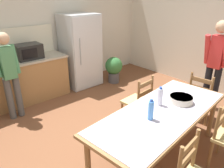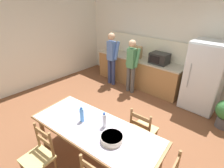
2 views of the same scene
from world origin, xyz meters
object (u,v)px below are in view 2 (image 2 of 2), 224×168
bottle_off_centre (104,120)px  paper_bag (138,52)px  serving_bowl (112,138)px  chair_side_far_right (143,130)px  refrigerator (204,77)px  person_at_counter (131,64)px  bottle_near_centre (82,115)px  person_at_sink (112,56)px  microwave (159,58)px  dining_table (95,131)px  chair_side_near_left (39,157)px

bottle_off_centre → paper_bag: bearing=115.8°
serving_bowl → chair_side_far_right: 0.88m
refrigerator → person_at_counter: bearing=-164.6°
refrigerator → person_at_counter: 1.89m
bottle_near_centre → person_at_sink: size_ratio=0.16×
serving_bowl → microwave: bearing=107.3°
bottle_off_centre → person_at_counter: person_at_counter is taller
microwave → person_at_sink: (-1.37, -0.50, -0.12)m
microwave → chair_side_far_right: (0.95, -2.18, -0.62)m
microwave → person_at_counter: (-0.58, -0.52, -0.17)m
serving_bowl → chair_side_far_right: size_ratio=0.35×
dining_table → chair_side_near_left: 0.91m
paper_bag → dining_table: size_ratio=0.16×
refrigerator → microwave: size_ratio=3.45×
dining_table → bottle_near_centre: bearing=-174.0°
person_at_counter → chair_side_near_left: bearing=-167.8°
paper_bag → person_at_sink: bearing=-142.0°
dining_table → bottle_off_centre: size_ratio=8.46×
person_at_sink → paper_bag: bearing=-52.0°
bottle_off_centre → person_at_counter: size_ratio=0.17×
chair_side_far_right → chair_side_near_left: same height
chair_side_near_left → person_at_sink: size_ratio=0.55×
microwave → bottle_near_centre: bearing=-85.0°
chair_side_far_right → dining_table: bearing=57.6°
microwave → dining_table: microwave is taller
chair_side_far_right → serving_bowl: bearing=84.0°
person_at_counter → serving_bowl: bearing=-148.6°
bottle_off_centre → chair_side_far_right: bearing=64.2°
chair_side_near_left → person_at_sink: bearing=108.3°
refrigerator → person_at_counter: (-1.82, -0.50, 0.03)m
microwave → person_at_counter: bearing=-138.0°
bottle_off_centre → chair_side_near_left: bearing=-119.9°
chair_side_near_left → person_at_sink: (-1.48, 3.24, 0.49)m
refrigerator → bottle_off_centre: 2.89m
paper_bag → dining_table: paper_bag is taller
dining_table → bottle_near_centre: bottle_near_centre is taller
dining_table → bottle_near_centre: (-0.27, -0.03, 0.20)m
refrigerator → bottle_near_centre: size_ratio=6.39×
person_at_sink → person_at_counter: (0.79, -0.02, -0.05)m
bottle_off_centre → person_at_sink: size_ratio=0.16×
microwave → person_at_counter: person_at_counter is taller
bottle_near_centre → person_at_counter: bearing=108.8°
dining_table → person_at_counter: (-1.11, 2.44, 0.21)m
microwave → paper_bag: bearing=-179.4°
microwave → chair_side_far_right: size_ratio=0.55×
serving_bowl → person_at_sink: 3.39m
dining_table → bottle_off_centre: (0.10, 0.12, 0.20)m
microwave → chair_side_near_left: microwave is taller
person_at_sink → serving_bowl: bearing=-137.3°
refrigerator → person_at_counter: size_ratio=1.09×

